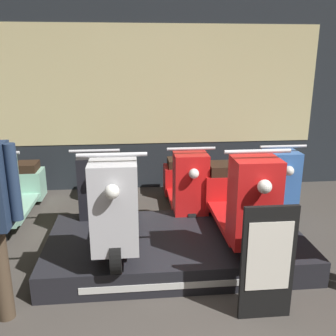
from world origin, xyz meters
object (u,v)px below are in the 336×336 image
(scooter_backrow_0, at_px, (14,191))
(scooter_backrow_3, at_px, (264,183))
(scooter_backrow_1, at_px, (101,188))
(price_sign_board, at_px, (268,263))
(scooter_display_right, at_px, (236,199))
(scooter_backrow_2, at_px, (184,185))
(scooter_display_left, at_px, (117,203))

(scooter_backrow_0, height_order, scooter_backrow_3, same)
(scooter_backrow_3, bearing_deg, scooter_backrow_0, 180.00)
(scooter_backrow_1, bearing_deg, price_sign_board, -56.01)
(scooter_display_right, bearing_deg, scooter_backrow_1, 140.02)
(scooter_backrow_2, height_order, scooter_backrow_3, same)
(scooter_display_left, xyz_separation_m, price_sign_board, (1.13, -0.89, -0.17))
(scooter_backrow_2, xyz_separation_m, scooter_backrow_3, (1.04, 0.00, 0.00))
(scooter_backrow_0, height_order, price_sign_board, scooter_backrow_0)
(scooter_backrow_1, xyz_separation_m, price_sign_board, (1.38, -2.05, 0.08))
(scooter_display_right, height_order, scooter_backrow_0, scooter_display_right)
(scooter_backrow_3, bearing_deg, scooter_backrow_2, 180.00)
(price_sign_board, bearing_deg, scooter_backrow_2, 99.49)
(scooter_display_left, bearing_deg, scooter_backrow_0, 138.02)
(scooter_backrow_2, bearing_deg, scooter_display_right, -73.63)
(price_sign_board, bearing_deg, scooter_backrow_1, 123.99)
(scooter_display_right, bearing_deg, scooter_display_left, 180.00)
(scooter_backrow_1, distance_m, scooter_backrow_3, 2.08)
(scooter_backrow_1, distance_m, scooter_backrow_2, 1.04)
(scooter_display_left, bearing_deg, scooter_backrow_2, 55.54)
(scooter_display_right, bearing_deg, scooter_backrow_0, 154.44)
(scooter_backrow_1, distance_m, price_sign_board, 2.47)
(scooter_display_left, relative_size, scooter_backrow_3, 1.00)
(scooter_backrow_0, bearing_deg, scooter_display_right, -25.56)
(scooter_display_right, xyz_separation_m, scooter_backrow_3, (0.70, 1.15, -0.24))
(scooter_backrow_3, bearing_deg, scooter_display_right, -121.18)
(scooter_backrow_3, height_order, price_sign_board, scooter_backrow_3)
(scooter_backrow_0, bearing_deg, scooter_backrow_1, 0.00)
(scooter_backrow_3, relative_size, price_sign_board, 1.74)
(scooter_display_right, relative_size, scooter_backrow_1, 1.00)
(scooter_backrow_1, bearing_deg, scooter_backrow_0, 180.00)
(scooter_backrow_0, xyz_separation_m, price_sign_board, (2.42, -2.05, 0.08))
(scooter_display_left, relative_size, scooter_display_right, 1.00)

